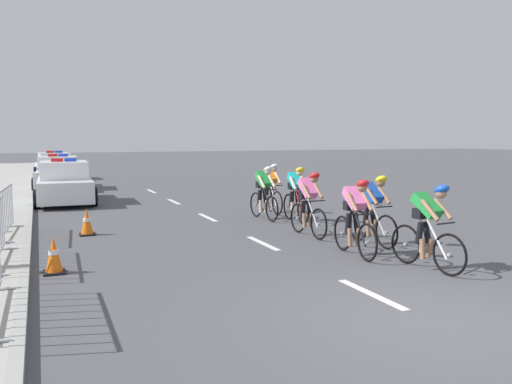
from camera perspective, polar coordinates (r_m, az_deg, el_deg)
ground_plane at (r=7.05m, az=18.74°, el=-13.45°), size 160.00×160.00×0.00m
kerb_edge at (r=19.05m, az=-23.72°, el=-1.24°), size 0.16×60.00×0.13m
lane_markings_centre at (r=13.17m, az=-2.76°, el=-4.06°), size 0.14×21.60×0.01m
cyclist_lead at (r=9.48m, az=18.58°, el=-3.54°), size 0.45×1.72×1.56m
cyclist_second at (r=10.20m, az=10.96°, el=-2.67°), size 0.45×1.72×1.56m
cyclist_third at (r=11.34m, az=12.83°, el=-1.85°), size 0.42×1.72×1.56m
cyclist_fourth at (r=12.10m, az=5.85°, el=-1.24°), size 0.42×1.72×1.56m
cyclist_fifth at (r=14.53m, az=0.89°, el=0.02°), size 0.43×1.72×1.56m
cyclist_sixth at (r=14.13m, az=4.46°, el=-0.17°), size 0.44×1.72×1.56m
cyclist_seventh at (r=15.81m, az=1.64°, el=0.50°), size 0.42×1.72×1.56m
police_car_nearest at (r=19.54m, az=-20.47°, el=0.87°), size 2.09×4.45×1.59m
police_car_second at (r=24.83m, az=-21.04°, el=1.87°), size 2.29×4.54×1.59m
police_car_third at (r=30.85m, az=-21.44°, el=2.59°), size 2.22×4.51×1.59m
crowd_barrier_rear at (r=12.93m, az=-25.98°, el=-1.97°), size 0.64×2.32×1.07m
traffic_cone_near at (r=12.88m, az=-18.26°, el=-3.21°), size 0.36×0.36×0.64m
traffic_cone_mid at (r=9.48m, az=-21.53°, el=-6.58°), size 0.36×0.36×0.64m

